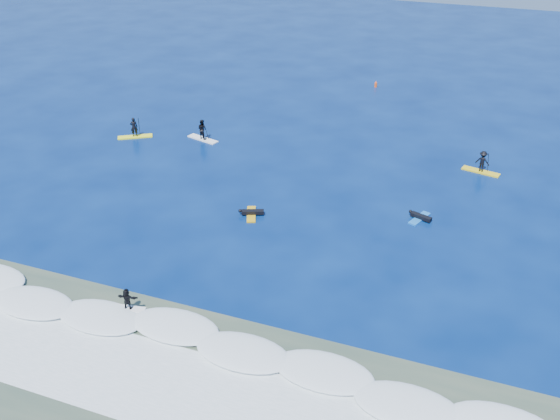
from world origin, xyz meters
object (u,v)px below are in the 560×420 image
at_px(sup_paddler_right, 482,163).
at_px(prone_paddler_near, 251,213).
at_px(sup_paddler_left, 134,130).
at_px(marker_buoy, 376,84).
at_px(wave_surfer, 127,300).
at_px(prone_paddler_far, 420,217).
at_px(sup_paddler_center, 202,131).

distance_m(sup_paddler_right, prone_paddler_near, 18.49).
bearing_deg(prone_paddler_near, sup_paddler_left, 36.42).
relative_size(prone_paddler_near, marker_buoy, 3.27).
relative_size(prone_paddler_near, wave_surfer, 1.20).
bearing_deg(marker_buoy, sup_paddler_right, -54.83).
relative_size(prone_paddler_near, prone_paddler_far, 1.04).
distance_m(sup_paddler_left, marker_buoy, 26.35).
bearing_deg(marker_buoy, sup_paddler_left, -127.97).
bearing_deg(sup_paddler_center, prone_paddler_far, -3.40).
relative_size(sup_paddler_right, prone_paddler_near, 1.32).
height_order(sup_paddler_center, prone_paddler_far, sup_paddler_center).
height_order(sup_paddler_left, sup_paddler_center, sup_paddler_center).
relative_size(sup_paddler_center, prone_paddler_near, 1.37).
distance_m(sup_paddler_center, marker_buoy, 21.88).
distance_m(sup_paddler_right, wave_surfer, 28.79).
relative_size(sup_paddler_left, marker_buoy, 4.20).
bearing_deg(sup_paddler_left, marker_buoy, 19.22).
relative_size(prone_paddler_far, marker_buoy, 3.15).
xyz_separation_m(sup_paddler_right, marker_buoy, (-12.24, 17.37, -0.48)).
bearing_deg(prone_paddler_far, sup_paddler_left, 97.56).
height_order(prone_paddler_near, marker_buoy, marker_buoy).
xyz_separation_m(prone_paddler_near, marker_buoy, (1.55, 29.67, 0.14)).
xyz_separation_m(prone_paddler_near, wave_surfer, (-1.99, -11.79, 0.60)).
bearing_deg(wave_surfer, sup_paddler_left, 111.85).
height_order(prone_paddler_near, prone_paddler_far, prone_paddler_near).
bearing_deg(prone_paddler_far, sup_paddler_center, 89.96).
relative_size(sup_paddler_left, wave_surfer, 1.54).
xyz_separation_m(wave_surfer, marker_buoy, (3.54, 41.45, -0.45)).
height_order(sup_paddler_center, prone_paddler_near, sup_paddler_center).
distance_m(prone_paddler_near, wave_surfer, 11.97).
xyz_separation_m(prone_paddler_near, prone_paddler_far, (10.66, 3.45, -0.01)).
height_order(sup_paddler_center, marker_buoy, sup_paddler_center).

